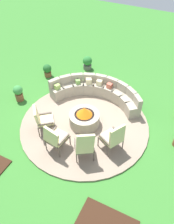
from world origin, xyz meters
TOP-DOWN VIEW (x-y plane):
  - ground_plane at (0.00, 0.00)m, footprint 24.00×24.00m
  - patio_circle at (0.00, 0.00)m, footprint 4.44×4.44m
  - fire_pit at (0.00, 0.00)m, footprint 1.04×1.04m
  - curved_stone_bench at (-0.19, 1.44)m, footprint 3.52×1.51m
  - lounge_chair_front_left at (-1.08, -0.87)m, footprint 0.77×0.79m
  - lounge_chair_front_right at (-0.29, -1.36)m, footprint 0.64×0.66m
  - lounge_chair_back_left at (0.63, -1.24)m, footprint 0.76×0.78m
  - lounge_chair_back_right at (1.26, -0.59)m, footprint 0.78×0.79m
  - potted_plant_0 at (-1.49, 3.25)m, footprint 0.42×0.42m
  - potted_plant_1 at (-2.87, 0.08)m, footprint 0.36×0.36m
  - potted_plant_3 at (-2.78, 1.94)m, footprint 0.37×0.37m

SIDE VIEW (x-z plane):
  - ground_plane at x=0.00m, z-range 0.00..0.00m
  - patio_circle at x=0.00m, z-range 0.00..0.06m
  - potted_plant_3 at x=-2.78m, z-range 0.03..0.60m
  - potted_plant_0 at x=-1.49m, z-range 0.01..0.63m
  - fire_pit at x=0.00m, z-range -0.02..0.71m
  - potted_plant_1 at x=-2.87m, z-range 0.03..0.70m
  - curved_stone_bench at x=-0.19m, z-range -0.01..0.77m
  - lounge_chair_front_left at x=-1.08m, z-range 0.08..1.13m
  - lounge_chair_front_right at x=-0.29m, z-range 0.06..1.16m
  - lounge_chair_back_right at x=1.26m, z-range 0.07..1.16m
  - lounge_chair_back_left at x=0.63m, z-range 0.06..1.23m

